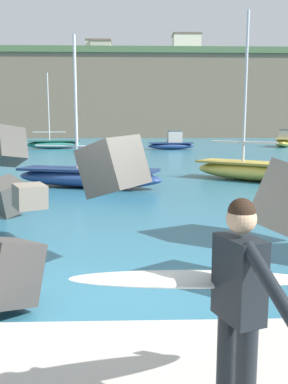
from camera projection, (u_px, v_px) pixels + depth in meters
ground_plane at (111, 283)px, 6.71m from camera, size 400.00×400.00×0.00m
breakwater_jetty at (283, 188)px, 8.10m from camera, size 31.15×8.05×3.20m
surfer_with_board at (226, 296)px, 3.05m from camera, size 2.09×1.43×1.78m
boat_near_left at (88, 176)px, 17.07m from camera, size 6.43×3.41×6.01m
boat_near_right at (54, 144)px, 45.00m from camera, size 6.05×2.96×7.93m
boat_mid_left at (283, 141)px, 49.23m from camera, size 3.95×6.45×2.03m
boat_mid_centre at (172, 144)px, 43.62m from camera, size 4.98×2.00×1.96m
boat_mid_right at (251, 169)px, 19.21m from camera, size 5.29×4.74×7.50m
mooring_buoy_inner at (129, 150)px, 38.26m from camera, size 0.44×0.44×0.44m
headland_bluff at (200, 99)px, 99.77m from camera, size 103.13×37.48×17.44m
station_building_west at (99, 53)px, 106.19m from camera, size 6.43×5.47×6.18m
station_building_central at (101, 54)px, 106.00m from camera, size 5.24×6.34×5.93m
station_building_east at (186, 46)px, 94.24m from camera, size 6.37×4.80×5.22m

